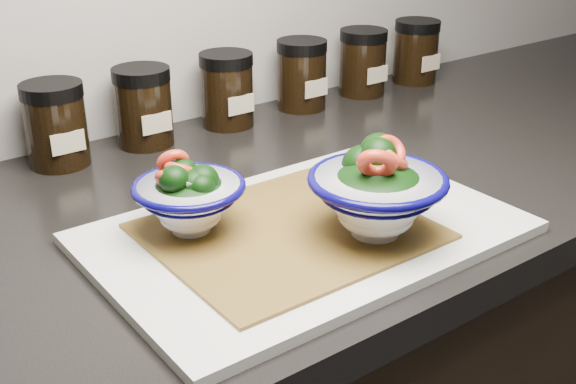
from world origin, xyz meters
TOP-DOWN VIEW (x-y plane):
  - countertop at (0.00, 1.45)m, footprint 3.50×0.60m
  - cutting_board at (-0.12, 1.33)m, footprint 0.45×0.30m
  - bamboo_mat at (-0.15, 1.33)m, footprint 0.28×0.24m
  - bowl_left at (-0.23, 1.39)m, footprint 0.12×0.12m
  - bowl_right at (-0.08, 1.27)m, footprint 0.15×0.15m
  - spice_jar_a at (-0.26, 1.69)m, footprint 0.08×0.08m
  - spice_jar_b at (-0.13, 1.69)m, footprint 0.08×0.08m
  - spice_jar_c at (0.01, 1.69)m, footprint 0.08×0.08m
  - spice_jar_d at (0.15, 1.69)m, footprint 0.08×0.08m
  - spice_jar_e at (0.28, 1.69)m, footprint 0.08×0.08m
  - spice_jar_f at (0.42, 1.69)m, footprint 0.08×0.08m

SIDE VIEW (x-z plane):
  - countertop at x=0.00m, z-range 0.86..0.90m
  - cutting_board at x=-0.12m, z-range 0.90..0.91m
  - bamboo_mat at x=-0.15m, z-range 0.91..0.92m
  - bowl_left at x=-0.23m, z-range 0.91..1.00m
  - spice_jar_a at x=-0.26m, z-range 0.90..1.01m
  - spice_jar_b at x=-0.13m, z-range 0.90..1.01m
  - spice_jar_c at x=0.01m, z-range 0.90..1.01m
  - spice_jar_d at x=0.15m, z-range 0.90..1.01m
  - spice_jar_e at x=0.28m, z-range 0.90..1.01m
  - spice_jar_f at x=0.42m, z-range 0.90..1.01m
  - bowl_right at x=-0.08m, z-range 0.90..1.02m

